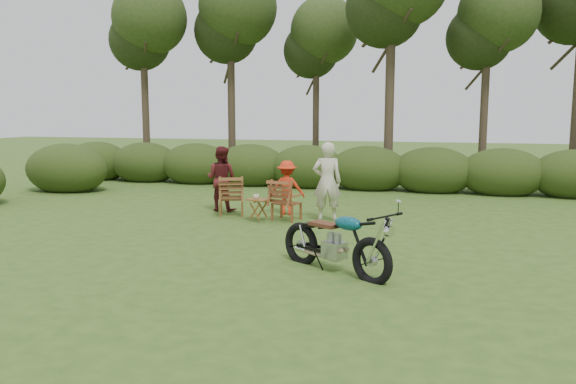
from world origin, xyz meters
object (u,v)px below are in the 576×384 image
(side_table, at_px, (259,210))
(cup, at_px, (256,197))
(child, at_px, (287,214))
(motorcycle, at_px, (334,271))
(lawn_chair_right, at_px, (287,220))
(adult_b, at_px, (222,211))
(lawn_chair_left, at_px, (232,215))
(adult_a, at_px, (327,220))

(side_table, bearing_deg, cup, -143.18)
(child, bearing_deg, motorcycle, 110.17)
(lawn_chair_right, height_order, adult_b, adult_b)
(motorcycle, distance_m, lawn_chair_right, 4.22)
(motorcycle, relative_size, child, 1.60)
(lawn_chair_left, distance_m, adult_a, 2.32)
(lawn_chair_right, distance_m, adult_a, 0.91)
(lawn_chair_right, distance_m, lawn_chair_left, 1.46)
(lawn_chair_left, bearing_deg, cup, 124.98)
(lawn_chair_right, relative_size, child, 0.72)
(motorcycle, xyz_separation_m, cup, (-2.49, 3.47, 0.56))
(side_table, distance_m, child, 1.09)
(lawn_chair_right, bearing_deg, adult_a, -153.88)
(cup, xyz_separation_m, adult_b, (-1.29, 1.05, -0.56))
(adult_b, bearing_deg, lawn_chair_left, 137.23)
(lawn_chair_left, relative_size, cup, 7.09)
(side_table, relative_size, cup, 3.82)
(cup, xyz_separation_m, adult_a, (1.50, 0.53, -0.56))
(child, bearing_deg, lawn_chair_right, 100.63)
(motorcycle, height_order, adult_b, adult_b)
(child, bearing_deg, cup, 62.85)
(adult_a, bearing_deg, lawn_chair_right, -0.12)
(lawn_chair_left, height_order, adult_a, adult_a)
(child, bearing_deg, adult_b, -5.70)
(adult_a, xyz_separation_m, adult_b, (-2.79, 0.52, 0.00))
(adult_b, xyz_separation_m, child, (1.71, -0.03, 0.00))
(adult_a, relative_size, adult_b, 1.10)
(lawn_chair_left, bearing_deg, motorcycle, 108.35)
(cup, distance_m, adult_a, 1.69)
(adult_a, xyz_separation_m, child, (-1.08, 0.48, 0.00))
(motorcycle, distance_m, lawn_chair_left, 5.21)
(lawn_chair_left, height_order, child, child)
(lawn_chair_left, distance_m, adult_b, 0.68)
(lawn_chair_left, distance_m, side_table, 1.04)
(motorcycle, xyz_separation_m, adult_b, (-3.78, 4.52, 0.00))
(lawn_chair_right, height_order, side_table, side_table)
(side_table, distance_m, cup, 0.31)
(cup, distance_m, adult_b, 1.75)
(motorcycle, bearing_deg, lawn_chair_right, 147.82)
(side_table, distance_m, adult_a, 1.56)
(side_table, xyz_separation_m, adult_b, (-1.33, 1.02, -0.25))
(lawn_chair_left, xyz_separation_m, cup, (0.83, -0.55, 0.56))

